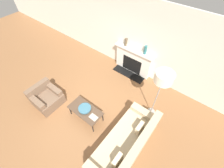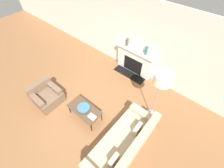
# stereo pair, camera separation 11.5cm
# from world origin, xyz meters

# --- Properties ---
(ground_plane) EXTENTS (18.00, 18.00, 0.00)m
(ground_plane) POSITION_xyz_m (0.00, 0.00, 0.00)
(ground_plane) COLOR brown
(wall_back) EXTENTS (18.00, 0.06, 2.90)m
(wall_back) POSITION_xyz_m (0.00, 2.91, 1.45)
(wall_back) COLOR silver
(wall_back) RESTS_ON ground_plane
(fireplace) EXTENTS (1.65, 0.59, 1.08)m
(fireplace) POSITION_xyz_m (0.23, 2.76, 0.52)
(fireplace) COLOR silver
(fireplace) RESTS_ON ground_plane
(couch) EXTENTS (0.95, 2.30, 0.85)m
(couch) POSITION_xyz_m (1.84, -0.07, 0.31)
(couch) COLOR tan
(couch) RESTS_ON ground_plane
(armchair_near) EXTENTS (0.85, 0.86, 0.73)m
(armchair_near) POSITION_xyz_m (-1.23, -0.45, 0.28)
(armchair_near) COLOR brown
(armchair_near) RESTS_ON ground_plane
(coffee_table) EXTENTS (1.09, 0.55, 0.46)m
(coffee_table) POSITION_xyz_m (0.27, -0.04, 0.42)
(coffee_table) COLOR #4C3828
(coffee_table) RESTS_ON ground_plane
(bowl) EXTENTS (0.39, 0.39, 0.07)m
(bowl) POSITION_xyz_m (0.25, -0.02, 0.50)
(bowl) COLOR #38667A
(bowl) RESTS_ON coffee_table
(book) EXTENTS (0.25, 0.17, 0.02)m
(book) POSITION_xyz_m (0.65, -0.07, 0.47)
(book) COLOR #B2A893
(book) RESTS_ON coffee_table
(floor_lamp) EXTENTS (0.50, 0.50, 1.88)m
(floor_lamp) POSITION_xyz_m (1.86, 1.44, 1.66)
(floor_lamp) COLOR gray
(floor_lamp) RESTS_ON ground_plane
(mantel_vase_left) EXTENTS (0.11, 0.11, 0.31)m
(mantel_vase_left) POSITION_xyz_m (-0.19, 2.78, 1.23)
(mantel_vase_left) COLOR brown
(mantel_vase_left) RESTS_ON fireplace
(mantel_vase_center_left) EXTENTS (0.10, 0.10, 0.33)m
(mantel_vase_center_left) POSITION_xyz_m (0.65, 2.78, 1.24)
(mantel_vase_center_left) COLOR #28666B
(mantel_vase_center_left) RESTS_ON fireplace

